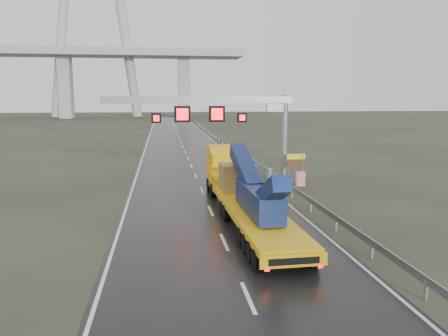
{
  "coord_description": "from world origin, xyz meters",
  "views": [
    {
      "loc": [
        -2.86,
        -16.15,
        6.97
      ],
      "look_at": [
        0.4,
        6.92,
        3.2
      ],
      "focal_mm": 35.0,
      "sensor_mm": 36.0,
      "label": 1
    }
  ],
  "objects": [
    {
      "name": "ground",
      "position": [
        0.0,
        0.0,
        0.0
      ],
      "size": [
        400.0,
        400.0,
        0.0
      ],
      "primitive_type": "plane",
      "color": "#282C1F",
      "rests_on": "ground"
    },
    {
      "name": "road",
      "position": [
        0.0,
        40.0,
        0.01
      ],
      "size": [
        11.0,
        200.0,
        0.02
      ],
      "primitive_type": "cube",
      "color": "black",
      "rests_on": "ground"
    },
    {
      "name": "guardrail",
      "position": [
        6.1,
        30.0,
        0.7
      ],
      "size": [
        0.2,
        140.0,
        1.4
      ],
      "primitive_type": null,
      "color": "gray",
      "rests_on": "ground"
    },
    {
      "name": "sign_gantry",
      "position": [
        2.1,
        17.99,
        5.61
      ],
      "size": [
        14.9,
        1.2,
        7.42
      ],
      "color": "#9E9F9A",
      "rests_on": "ground"
    },
    {
      "name": "heavy_haul_truck",
      "position": [
        1.78,
        9.58,
        1.61
      ],
      "size": [
        2.99,
        17.75,
        4.15
      ],
      "rotation": [
        0.0,
        0.0,
        0.02
      ],
      "color": "#C39B0A",
      "rests_on": "ground"
    },
    {
      "name": "exit_sign_pair",
      "position": [
        7.59,
        17.0,
        1.83
      ],
      "size": [
        1.53,
        0.17,
        2.61
      ],
      "rotation": [
        0.0,
        0.0,
        0.07
      ],
      "color": "gray",
      "rests_on": "ground"
    },
    {
      "name": "striped_barrier",
      "position": [
        7.95,
        16.79,
        0.58
      ],
      "size": [
        0.69,
        0.38,
        1.15
      ],
      "primitive_type": "cube",
      "rotation": [
        0.0,
        0.0,
        -0.02
      ],
      "color": "red",
      "rests_on": "ground"
    }
  ]
}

